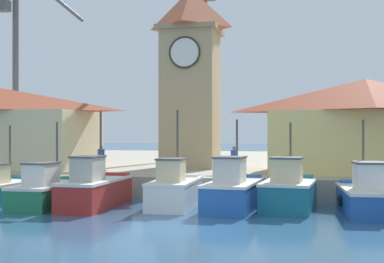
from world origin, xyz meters
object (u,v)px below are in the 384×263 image
at_px(clock_tower, 191,74).
at_px(fishing_boat_right_outer, 366,196).
at_px(fishing_boat_left_outer, 1,190).
at_px(fishing_boat_left_inner, 50,191).
at_px(warehouse_right, 366,125).
at_px(fishing_boat_right_inner, 289,191).
at_px(dock_worker_near_tower, 234,160).
at_px(fishing_boat_mid_left, 95,189).
at_px(fishing_boat_mid_right, 234,191).
at_px(port_crane_far, 18,88).
at_px(fishing_boat_center, 175,190).
at_px(port_crane_near, 203,81).
at_px(dock_worker_along_quay, 101,159).

bearing_deg(clock_tower, fishing_boat_right_outer, -48.71).
bearing_deg(fishing_boat_left_outer, fishing_boat_right_outer, 0.35).
relative_size(fishing_boat_left_inner, clock_tower, 0.39).
bearing_deg(warehouse_right, fishing_boat_right_inner, -116.30).
distance_m(fishing_boat_right_inner, dock_worker_near_tower, 5.74).
xyz_separation_m(fishing_boat_mid_left, warehouse_right, (12.91, 9.40, 3.07)).
distance_m(fishing_boat_left_inner, fishing_boat_mid_right, 8.63).
xyz_separation_m(warehouse_right, port_crane_far, (-29.09, 11.94, 3.63)).
relative_size(fishing_boat_left_inner, fishing_boat_right_outer, 1.05).
distance_m(fishing_boat_mid_right, fishing_boat_right_inner, 2.44).
xyz_separation_m(fishing_boat_center, port_crane_near, (-3.30, 24.43, 7.35)).
height_order(warehouse_right, port_crane_far, port_crane_far).
relative_size(fishing_boat_mid_left, fishing_boat_right_outer, 1.05).
bearing_deg(port_crane_far, fishing_boat_mid_left, -52.85).
distance_m(fishing_boat_left_outer, fishing_boat_center, 8.58).
bearing_deg(port_crane_near, fishing_boat_mid_left, -90.68).
distance_m(clock_tower, port_crane_far, 20.48).
xyz_separation_m(fishing_boat_mid_left, fishing_boat_right_outer, (11.97, 0.47, -0.08)).
xyz_separation_m(warehouse_right, dock_worker_along_quay, (-14.78, -3.90, -1.96)).
distance_m(fishing_boat_left_outer, fishing_boat_mid_right, 11.32).
distance_m(fishing_boat_left_inner, fishing_boat_right_outer, 14.25).
relative_size(warehouse_right, port_crane_far, 0.64).
relative_size(fishing_boat_center, fishing_boat_mid_right, 0.88).
bearing_deg(fishing_boat_mid_left, fishing_boat_right_outer, 2.24).
xyz_separation_m(fishing_boat_mid_right, port_crane_far, (-22.51, 20.68, 6.71)).
relative_size(fishing_boat_mid_left, warehouse_right, 0.47).
relative_size(fishing_boat_mid_left, clock_tower, 0.39).
bearing_deg(clock_tower, fishing_boat_mid_right, -68.71).
bearing_deg(fishing_boat_center, fishing_boat_right_inner, 2.92).
xyz_separation_m(fishing_boat_left_inner, port_crane_far, (-13.90, 21.28, 6.82)).
height_order(port_crane_far, dock_worker_along_quay, port_crane_far).
xyz_separation_m(fishing_boat_mid_left, dock_worker_along_quay, (-1.87, 5.50, 1.11)).
bearing_deg(fishing_boat_right_inner, port_crane_far, 140.75).
relative_size(fishing_boat_left_outer, fishing_boat_center, 1.10).
bearing_deg(fishing_boat_right_outer, fishing_boat_left_outer, -179.65).
bearing_deg(port_crane_far, fishing_boat_left_inner, -56.86).
height_order(fishing_boat_left_inner, dock_worker_along_quay, fishing_boat_left_inner).
height_order(fishing_boat_right_outer, warehouse_right, warehouse_right).
relative_size(fishing_boat_mid_left, port_crane_far, 0.30).
height_order(fishing_boat_left_outer, dock_worker_near_tower, fishing_boat_left_outer).
distance_m(fishing_boat_center, clock_tower, 13.05).
bearing_deg(fishing_boat_center, fishing_boat_mid_right, -1.15).
distance_m(fishing_boat_right_outer, port_crane_far, 35.69).
bearing_deg(dock_worker_near_tower, fishing_boat_right_outer, -39.84).
distance_m(fishing_boat_left_outer, port_crane_far, 24.75).
xyz_separation_m(fishing_boat_center, fishing_boat_right_outer, (8.37, -0.25, -0.05)).
distance_m(fishing_boat_center, dock_worker_along_quay, 7.35).
distance_m(fishing_boat_mid_right, warehouse_right, 11.37).
bearing_deg(port_crane_far, fishing_boat_right_inner, -39.25).
bearing_deg(dock_worker_near_tower, fishing_boat_center, -112.79).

